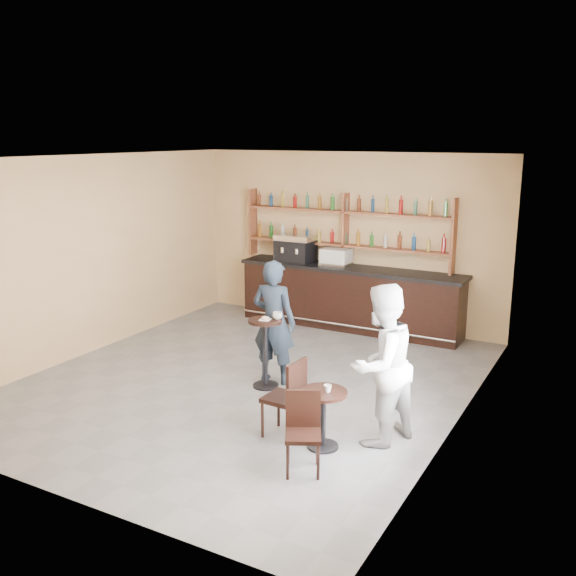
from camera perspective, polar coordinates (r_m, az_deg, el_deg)
The scene contains 23 objects.
floor at distance 9.46m, azimuth -3.42°, elevation -8.24°, with size 7.00×7.00×0.00m, color slate.
ceiling at distance 8.80m, azimuth -3.72°, elevation 11.50°, with size 7.00×7.00×0.00m, color white.
wall_back at distance 12.05m, azimuth 5.34°, elevation 4.36°, with size 7.00×7.00×0.00m, color tan.
wall_front at distance 6.41m, azimuth -20.47°, elevation -4.64°, with size 7.00×7.00×0.00m, color tan.
wall_left at distance 10.87m, azimuth -17.10°, elevation 2.82°, with size 7.00×7.00×0.00m, color tan.
wall_right at distance 7.86m, azimuth 15.31°, elevation -1.00°, with size 7.00×7.00×0.00m, color tan.
window_pane at distance 6.71m, azimuth 12.88°, elevation -2.44°, with size 2.00×2.00×0.00m, color white.
window_frame at distance 6.71m, azimuth 12.83°, elevation -2.43°, with size 0.04×1.70×2.10m, color black, non-canonical shape.
shelf_unit at distance 11.90m, azimuth 5.11°, elevation 5.27°, with size 4.00×0.26×1.40m, color brown, non-canonical shape.
liquor_bottles at distance 11.88m, azimuth 5.13°, elevation 6.09°, with size 3.68×0.10×1.00m, color #8C5919, non-canonical shape.
bar_counter at distance 11.86m, azimuth 5.51°, elevation -0.85°, with size 4.24×0.83×1.15m, color black, non-canonical shape.
espresso_machine at distance 12.16m, azimuth 0.67°, elevation 3.56°, with size 0.71×0.46×0.51m, color black, non-canonical shape.
pastry_case at distance 11.81m, azimuth 4.30°, elevation 2.75°, with size 0.52×0.42×0.31m, color silver, non-canonical shape.
pedestal_table at distance 9.08m, azimuth -2.02°, elevation -5.83°, with size 0.48×0.48×0.99m, color black, non-canonical shape.
napkin at distance 8.93m, azimuth -2.04°, elevation -2.82°, with size 0.15×0.15×0.00m, color white.
donut at distance 8.91m, azimuth -2.02°, elevation -2.71°, with size 0.12×0.12×0.04m, color #BC7244.
cup_pedestal at distance 8.93m, azimuth -0.94°, elevation -2.48°, with size 0.13×0.13×0.10m, color white.
man_main at distance 9.14m, azimuth -1.26°, elevation -3.04°, with size 0.66×0.43×1.80m, color black.
cafe_table at distance 7.45m, azimuth 3.15°, elevation -11.59°, with size 0.54×0.54×0.69m, color black, non-canonical shape.
cup_cafe at distance 7.28m, azimuth 3.55°, elevation -8.91°, with size 0.09×0.09×0.08m, color white.
chair_west at distance 7.67m, azimuth -0.44°, elevation -9.70°, with size 0.42×0.42×0.96m, color black, non-canonical shape.
chair_south at distance 6.91m, azimuth 1.34°, elevation -12.88°, with size 0.37×0.37×0.86m, color black, non-canonical shape.
patron_second at distance 7.44m, azimuth 8.26°, elevation -6.76°, with size 0.92×0.71×1.89m, color #AEAFB4.
Camera 1 is at (4.69, -7.43, 3.50)m, focal length 40.00 mm.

